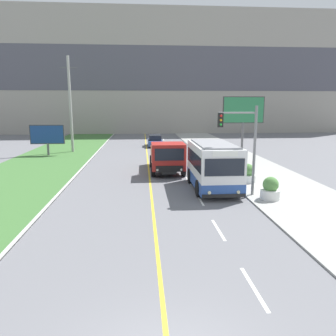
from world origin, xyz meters
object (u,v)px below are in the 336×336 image
(utility_pole_far, at_px, (70,105))
(traffic_light_mast, at_px, (243,139))
(dump_truck, at_px, (167,158))
(planter_round_second, at_px, (247,174))
(car_distant, at_px, (155,141))
(city_bus, at_px, (213,166))
(billboard_large, at_px, (243,112))
(billboard_small, at_px, (47,135))
(planter_round_near, at_px, (270,189))

(utility_pole_far, relative_size, traffic_light_mast, 1.99)
(traffic_light_mast, bearing_deg, dump_truck, 119.76)
(planter_round_second, bearing_deg, car_distant, 105.08)
(city_bus, bearing_deg, planter_round_second, 28.24)
(billboard_large, distance_m, billboard_small, 20.82)
(billboard_large, bearing_deg, car_distant, 140.27)
(car_distant, bearing_deg, city_bus, -82.71)
(traffic_light_mast, bearing_deg, planter_round_second, 66.15)
(planter_round_near, bearing_deg, billboard_large, 78.16)
(utility_pole_far, distance_m, planter_round_second, 22.58)
(car_distant, relative_size, traffic_light_mast, 0.81)
(city_bus, relative_size, dump_truck, 0.90)
(traffic_light_mast, bearing_deg, billboard_large, 72.89)
(billboard_large, bearing_deg, planter_round_near, -101.84)
(utility_pole_far, xyz_separation_m, billboard_large, (18.64, -3.20, -0.76))
(dump_truck, xyz_separation_m, billboard_large, (8.82, 9.34, 3.29))
(traffic_light_mast, distance_m, planter_round_near, 3.23)
(billboard_large, bearing_deg, utility_pole_far, 170.27)
(utility_pole_far, bearing_deg, city_bus, -54.97)
(city_bus, distance_m, planter_round_near, 3.91)
(city_bus, distance_m, dump_truck, 5.69)
(planter_round_second, bearing_deg, city_bus, -151.76)
(car_distant, distance_m, planter_round_near, 25.29)
(planter_round_near, distance_m, planter_round_second, 4.14)
(car_distant, distance_m, planter_round_second, 21.27)
(dump_truck, bearing_deg, car_distant, 90.97)
(billboard_small, bearing_deg, city_bus, -46.45)
(dump_truck, distance_m, billboard_small, 15.55)
(traffic_light_mast, relative_size, planter_round_near, 4.10)
(utility_pole_far, distance_m, traffic_light_mast, 23.73)
(planter_round_near, bearing_deg, billboard_small, 133.80)
(planter_round_near, bearing_deg, car_distant, 102.61)
(car_distant, bearing_deg, planter_round_near, -77.39)
(city_bus, relative_size, utility_pole_far, 0.55)
(city_bus, bearing_deg, dump_truck, 116.43)
(city_bus, bearing_deg, car_distant, 97.29)
(utility_pole_far, xyz_separation_m, billboard_small, (-2.03, -2.49, -3.14))
(billboard_small, bearing_deg, utility_pole_far, 50.88)
(planter_round_near, xyz_separation_m, planter_round_second, (0.01, 4.14, -0.01))
(city_bus, height_order, planter_round_second, city_bus)
(planter_round_second, bearing_deg, billboard_small, 141.36)
(utility_pole_far, bearing_deg, billboard_large, -9.73)
(city_bus, height_order, utility_pole_far, utility_pole_far)
(traffic_light_mast, bearing_deg, city_bus, 128.64)
(car_distant, xyz_separation_m, traffic_light_mast, (4.15, -23.66, 2.70))
(traffic_light_mast, height_order, planter_round_second, traffic_light_mast)
(city_bus, xyz_separation_m, billboard_small, (-14.38, 15.13, 0.65))
(city_bus, xyz_separation_m, dump_truck, (-2.53, 5.09, -0.25))
(traffic_light_mast, bearing_deg, utility_pole_far, 125.35)
(car_distant, bearing_deg, traffic_light_mast, -80.05)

